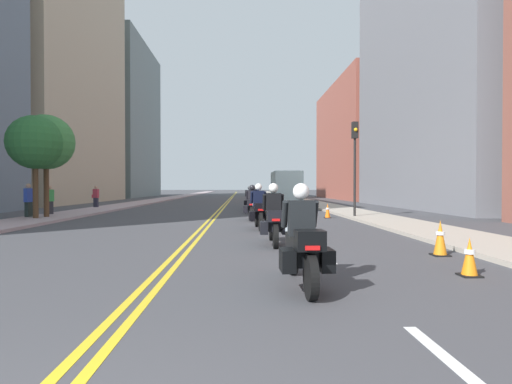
% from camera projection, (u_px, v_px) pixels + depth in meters
% --- Properties ---
extents(ground_plane, '(264.00, 264.00, 0.00)m').
position_uv_depth(ground_plane, '(230.00, 199.00, 49.13)').
color(ground_plane, '#404045').
extents(sidewalk_left, '(2.59, 144.00, 0.12)m').
position_uv_depth(sidewalk_left, '(165.00, 199.00, 48.85)').
color(sidewalk_left, '#A79195').
rests_on(sidewalk_left, ground).
extents(sidewalk_right, '(2.59, 144.00, 0.12)m').
position_uv_depth(sidewalk_right, '(294.00, 199.00, 49.41)').
color(sidewalk_right, '#A99F91').
rests_on(sidewalk_right, ground).
extents(centreline_yellow_inner, '(0.12, 132.00, 0.01)m').
position_uv_depth(centreline_yellow_inner, '(229.00, 199.00, 49.12)').
color(centreline_yellow_inner, yellow).
rests_on(centreline_yellow_inner, ground).
extents(centreline_yellow_outer, '(0.12, 132.00, 0.01)m').
position_uv_depth(centreline_yellow_outer, '(231.00, 199.00, 49.13)').
color(centreline_yellow_outer, yellow).
rests_on(centreline_yellow_outer, ground).
extents(lane_dashes_white, '(0.14, 56.40, 0.01)m').
position_uv_depth(lane_dashes_white, '(266.00, 207.00, 30.26)').
color(lane_dashes_white, silver).
rests_on(lane_dashes_white, ground).
extents(building_left_1, '(7.73, 20.22, 26.20)m').
position_uv_depth(building_left_1, '(55.00, 67.00, 39.01)').
color(building_left_1, '#B7A78B').
rests_on(building_left_1, ground).
extents(building_right_1, '(8.40, 19.53, 28.16)m').
position_uv_depth(building_right_1, '(456.00, 15.00, 29.37)').
color(building_right_1, slate).
rests_on(building_right_1, ground).
extents(building_left_2, '(8.04, 19.31, 22.87)m').
position_uv_depth(building_left_2, '(121.00, 121.00, 61.13)').
color(building_left_2, slate).
rests_on(building_left_2, ground).
extents(building_right_2, '(6.32, 21.22, 14.42)m').
position_uv_depth(building_right_2, '(357.00, 142.00, 50.99)').
color(building_right_2, '#984E40').
rests_on(building_right_2, ground).
extents(motorcycle_0, '(0.77, 2.27, 1.62)m').
position_uv_depth(motorcycle_0, '(302.00, 245.00, 6.22)').
color(motorcycle_0, black).
rests_on(motorcycle_0, ground).
extents(motorcycle_1, '(0.76, 2.21, 1.65)m').
position_uv_depth(motorcycle_1, '(274.00, 220.00, 10.80)').
color(motorcycle_1, black).
rests_on(motorcycle_1, ground).
extents(motorcycle_2, '(0.78, 2.21, 1.68)m').
position_uv_depth(motorcycle_2, '(259.00, 211.00, 14.72)').
color(motorcycle_2, black).
rests_on(motorcycle_2, ground).
extents(motorcycle_3, '(0.78, 2.25, 1.65)m').
position_uv_depth(motorcycle_3, '(252.00, 206.00, 18.71)').
color(motorcycle_3, black).
rests_on(motorcycle_3, ground).
extents(motorcycle_4, '(0.76, 2.22, 1.63)m').
position_uv_depth(motorcycle_4, '(255.00, 202.00, 23.33)').
color(motorcycle_4, black).
rests_on(motorcycle_4, ground).
extents(motorcycle_5, '(0.77, 2.16, 1.59)m').
position_uv_depth(motorcycle_5, '(250.00, 200.00, 26.87)').
color(motorcycle_5, black).
rests_on(motorcycle_5, ground).
extents(motorcycle_6, '(0.78, 2.13, 1.66)m').
position_uv_depth(motorcycle_6, '(254.00, 198.00, 31.37)').
color(motorcycle_6, black).
rests_on(motorcycle_6, ground).
extents(traffic_cone_0, '(0.33, 0.33, 0.68)m').
position_uv_depth(traffic_cone_0, '(469.00, 257.00, 7.02)').
color(traffic_cone_0, black).
rests_on(traffic_cone_0, ground).
extents(traffic_cone_1, '(0.36, 0.36, 0.81)m').
position_uv_depth(traffic_cone_1, '(440.00, 238.00, 9.10)').
color(traffic_cone_1, black).
rests_on(traffic_cone_1, ground).
extents(traffic_cone_2, '(0.33, 0.33, 0.74)m').
position_uv_depth(traffic_cone_2, '(328.00, 211.00, 19.91)').
color(traffic_cone_2, black).
rests_on(traffic_cone_2, ground).
extents(traffic_light_near, '(0.28, 0.38, 4.72)m').
position_uv_depth(traffic_light_near, '(355.00, 152.00, 19.72)').
color(traffic_light_near, black).
rests_on(traffic_light_near, ground).
extents(pedestrian_0, '(0.51, 0.31, 1.61)m').
position_uv_depth(pedestrian_0, '(96.00, 197.00, 28.15)').
color(pedestrian_0, '#272737').
rests_on(pedestrian_0, ground).
extents(pedestrian_1, '(0.38, 0.42, 1.63)m').
position_uv_depth(pedestrian_1, '(50.00, 200.00, 21.14)').
color(pedestrian_1, '#2A2C32').
rests_on(pedestrian_1, ground).
extents(pedestrian_2, '(0.32, 0.41, 1.70)m').
position_uv_depth(pedestrian_2, '(28.00, 201.00, 19.11)').
color(pedestrian_2, '#212E2B').
rests_on(pedestrian_2, ground).
extents(street_tree_0, '(2.45, 2.45, 4.81)m').
position_uv_depth(street_tree_0, '(35.00, 143.00, 18.41)').
color(street_tree_0, '#4B3623').
rests_on(street_tree_0, ground).
extents(street_tree_1, '(2.61, 2.61, 4.98)m').
position_uv_depth(street_tree_1, '(46.00, 142.00, 19.20)').
color(street_tree_1, '#523924').
rests_on(street_tree_1, ground).
extents(parked_truck, '(2.20, 6.50, 2.80)m').
position_uv_depth(parked_truck, '(285.00, 190.00, 34.60)').
color(parked_truck, silver).
rests_on(parked_truck, ground).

